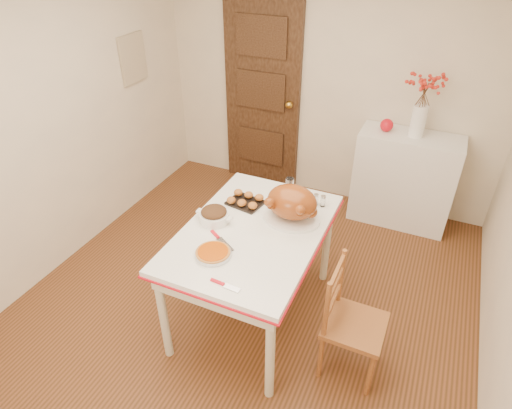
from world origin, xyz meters
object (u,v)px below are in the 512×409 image
at_px(sideboard, 403,180).
at_px(turkey_platter, 292,204).
at_px(kitchen_table, 253,274).
at_px(chair_oak, 356,323).
at_px(pumpkin_pie, 213,253).

relative_size(sideboard, turkey_platter, 2.24).
distance_m(kitchen_table, chair_oak, 0.83).
height_order(sideboard, kitchen_table, sideboard).
xyz_separation_m(chair_oak, pumpkin_pie, (-0.93, -0.18, 0.41)).
bearing_deg(chair_oak, turkey_platter, 57.17).
distance_m(chair_oak, turkey_platter, 0.90).
bearing_deg(chair_oak, pumpkin_pie, 101.23).
height_order(chair_oak, pumpkin_pie, pumpkin_pie).
distance_m(sideboard, pumpkin_pie, 2.37).
bearing_deg(turkey_platter, pumpkin_pie, -123.25).
distance_m(turkey_platter, pumpkin_pie, 0.67).
height_order(sideboard, pumpkin_pie, sideboard).
bearing_deg(pumpkin_pie, sideboard, 66.34).
xyz_separation_m(sideboard, pumpkin_pie, (-0.94, -2.14, 0.38)).
bearing_deg(kitchen_table, chair_oak, -12.27).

